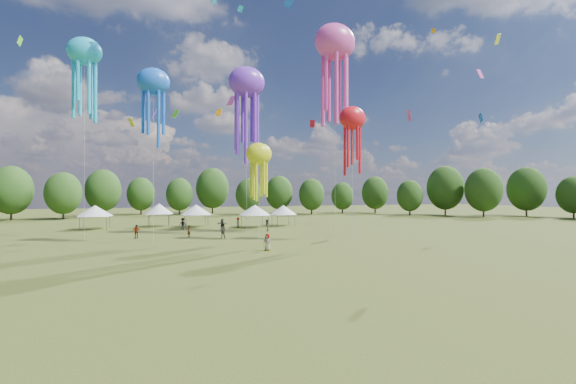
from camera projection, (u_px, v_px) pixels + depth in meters
name	position (u px, v px, depth m)	size (l,w,h in m)	color
ground	(456.00, 350.00, 13.88)	(300.00, 300.00, 0.00)	#384416
spectator_near	(223.00, 231.00, 48.43)	(0.92, 0.72, 1.89)	gray
spectators_far	(215.00, 227.00, 55.56)	(19.60, 27.24, 1.87)	gray
festival_tents	(196.00, 210.00, 64.21)	(36.36, 12.40, 4.10)	#47474C
show_kites	(266.00, 86.00, 50.38)	(38.31, 16.50, 30.45)	blue
small_kites	(236.00, 29.00, 53.27)	(77.56, 61.99, 42.08)	blue
treeline	(194.00, 190.00, 71.51)	(201.57, 95.24, 13.43)	#38281C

